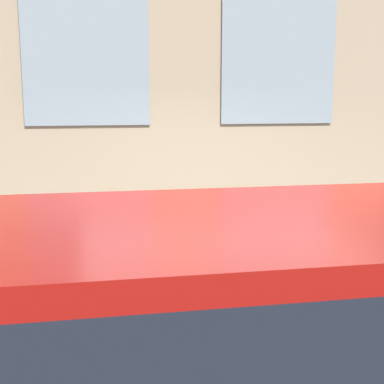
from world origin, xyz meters
TOP-DOWN VIEW (x-y plane):
  - ground_plane at (0.00, 0.00)m, footprint 80.00×80.00m
  - sidewalk at (1.11, 0.00)m, footprint 2.21×60.00m
  - fire_hydrant at (0.53, 0.03)m, footprint 0.31×0.43m
  - person at (0.86, 0.38)m, footprint 0.27×0.18m
  - parked_truck_red_near at (-1.53, 0.27)m, footprint 2.04×4.95m

SIDE VIEW (x-z plane):
  - ground_plane at x=0.00m, z-range 0.00..0.00m
  - sidewalk at x=1.11m, z-range 0.00..0.17m
  - fire_hydrant at x=0.53m, z-range 0.17..0.94m
  - person at x=0.86m, z-range 0.28..1.40m
  - parked_truck_red_near at x=-1.53m, z-range 0.12..1.85m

